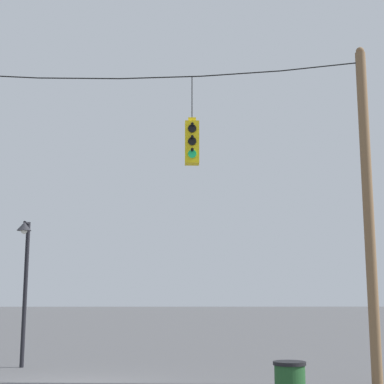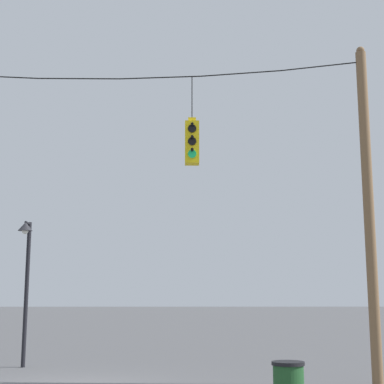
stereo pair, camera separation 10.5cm
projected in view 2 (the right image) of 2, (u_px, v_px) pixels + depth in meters
name	position (u px, v px, depth m)	size (l,w,h in m)	color
utility_pole_right	(369.00, 208.00, 14.00)	(0.25, 0.25, 8.16)	brown
span_wire	(80.00, 72.00, 14.49)	(13.99, 0.03, 0.51)	black
traffic_light_over_intersection	(192.00, 142.00, 14.21)	(0.34, 0.46, 2.22)	yellow
street_lamp	(26.00, 262.00, 17.07)	(0.42, 0.73, 4.17)	black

